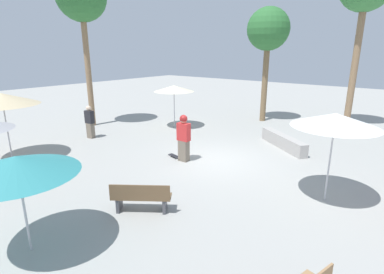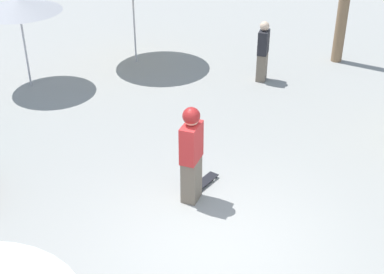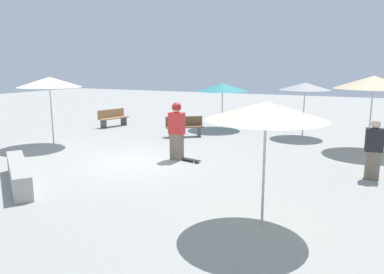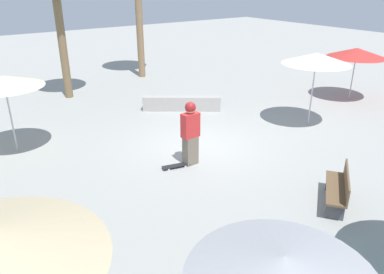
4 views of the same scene
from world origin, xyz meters
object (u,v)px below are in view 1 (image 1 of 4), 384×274
object	(u,v)px
shade_umbrella_cream	(174,88)
bystander_watching	(90,122)
skateboard	(176,157)
bench_far	(141,197)
shade_umbrella_tan	(2,99)
shade_umbrella_teal	(17,165)
concrete_ledge	(283,141)
palm_tree_center_right	(268,31)
skater_main	(184,136)
shade_umbrella_white	(335,120)

from	to	relation	value
shade_umbrella_cream	bystander_watching	size ratio (longest dim) A/B	1.45
skateboard	shade_umbrella_cream	world-z (taller)	shade_umbrella_cream
bench_far	shade_umbrella_tan	distance (m)	7.43
shade_umbrella_teal	shade_umbrella_tan	distance (m)	6.81
shade_umbrella_cream	bystander_watching	xyz separation A→B (m)	(4.20, -1.84, -1.38)
bench_far	shade_umbrella_cream	xyz separation A→B (m)	(-7.51, -5.45, 1.76)
concrete_ledge	shade_umbrella_tan	xyz separation A→B (m)	(8.18, -7.96, 2.14)
shade_umbrella_teal	palm_tree_center_right	size ratio (longest dim) A/B	0.37
skateboard	shade_umbrella_teal	world-z (taller)	shade_umbrella_teal
skateboard	bystander_watching	xyz separation A→B (m)	(0.43, -5.22, 0.75)
skater_main	shade_umbrella_cream	distance (m)	5.55
shade_umbrella_tan	palm_tree_center_right	bearing A→B (deg)	158.83
skater_main	shade_umbrella_teal	world-z (taller)	shade_umbrella_teal
skater_main	bench_far	distance (m)	4.07
skater_main	shade_umbrella_tan	world-z (taller)	shade_umbrella_tan
concrete_ledge	palm_tree_center_right	world-z (taller)	palm_tree_center_right
shade_umbrella_cream	shade_umbrella_teal	bearing A→B (deg)	25.15
skater_main	palm_tree_center_right	distance (m)	9.48
bench_far	palm_tree_center_right	xyz separation A→B (m)	(-12.14, -2.27, 4.85)
palm_tree_center_right	shade_umbrella_teal	bearing A→B (deg)	6.08
concrete_ledge	palm_tree_center_right	bearing A→B (deg)	-144.88
bench_far	shade_umbrella_tan	bearing A→B (deg)	147.60
shade_umbrella_white	bench_far	bearing A→B (deg)	-44.41
skater_main	bench_far	bearing A→B (deg)	111.07
bystander_watching	shade_umbrella_tan	bearing A→B (deg)	-94.30
shade_umbrella_cream	palm_tree_center_right	size ratio (longest dim) A/B	0.36
shade_umbrella_teal	skateboard	bearing A→B (deg)	-167.86
shade_umbrella_tan	skater_main	bearing A→B (deg)	126.71
palm_tree_center_right	shade_umbrella_cream	bearing A→B (deg)	-34.47
bystander_watching	skateboard	bearing A→B (deg)	-1.88
shade_umbrella_tan	palm_tree_center_right	size ratio (longest dim) A/B	0.40
bench_far	shade_umbrella_cream	size ratio (longest dim) A/B	0.66
shade_umbrella_tan	skateboard	bearing A→B (deg)	129.40
palm_tree_center_right	skateboard	bearing A→B (deg)	1.40
shade_umbrella_tan	bystander_watching	xyz separation A→B (m)	(-3.74, -0.15, -1.62)
skater_main	shade_umbrella_teal	size ratio (longest dim) A/B	0.76
skater_main	skateboard	xyz separation A→B (m)	(-0.03, -0.47, -0.94)
skateboard	concrete_ledge	xyz separation A→B (m)	(-4.01, 2.89, 0.23)
bench_far	shade_umbrella_teal	world-z (taller)	shade_umbrella_teal
skateboard	bench_far	bearing A→B (deg)	131.72
skateboard	shade_umbrella_cream	size ratio (longest dim) A/B	0.35
shade_umbrella_teal	palm_tree_center_right	distance (m)	15.19
skateboard	shade_umbrella_tan	world-z (taller)	shade_umbrella_tan
palm_tree_center_right	skater_main	bearing A→B (deg)	4.58
shade_umbrella_cream	shade_umbrella_teal	distance (m)	11.18
shade_umbrella_cream	palm_tree_center_right	bearing A→B (deg)	145.53
shade_umbrella_teal	bystander_watching	distance (m)	8.94
palm_tree_center_right	bench_far	bearing A→B (deg)	10.61
skateboard	shade_umbrella_teal	distance (m)	6.77
shade_umbrella_tan	palm_tree_center_right	distance (m)	13.78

